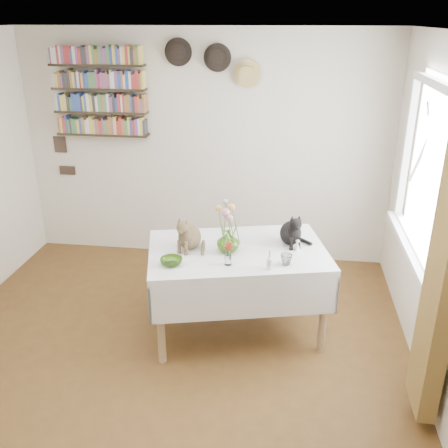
# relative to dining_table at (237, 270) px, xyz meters

# --- Properties ---
(room) EXTENTS (4.08, 4.58, 2.58)m
(room) POSITION_rel_dining_table_xyz_m (-0.53, -0.75, 0.66)
(room) COLOR brown
(room) RESTS_ON ground
(window) EXTENTS (0.12, 1.52, 1.32)m
(window) POSITION_rel_dining_table_xyz_m (1.44, 0.05, 0.80)
(window) COLOR white
(window) RESTS_ON room
(curtain) EXTENTS (0.12, 0.38, 2.10)m
(curtain) POSITION_rel_dining_table_xyz_m (1.37, -0.87, 0.56)
(curtain) COLOR brown
(curtain) RESTS_ON room
(dining_table) EXTENTS (1.65, 1.27, 0.79)m
(dining_table) POSITION_rel_dining_table_xyz_m (0.00, 0.00, 0.00)
(dining_table) COLOR white
(dining_table) RESTS_ON room
(tabby_cat) EXTENTS (0.28, 0.31, 0.31)m
(tabby_cat) POSITION_rel_dining_table_xyz_m (-0.40, -0.03, 0.35)
(tabby_cat) COLOR brown
(tabby_cat) RESTS_ON dining_table
(black_cat) EXTENTS (0.27, 0.31, 0.30)m
(black_cat) POSITION_rel_dining_table_xyz_m (0.43, 0.17, 0.34)
(black_cat) COLOR black
(black_cat) RESTS_ON dining_table
(flower_vase) EXTENTS (0.23, 0.23, 0.19)m
(flower_vase) POSITION_rel_dining_table_xyz_m (-0.07, -0.06, 0.29)
(flower_vase) COLOR #7DB33D
(flower_vase) RESTS_ON dining_table
(green_bowl) EXTENTS (0.20, 0.20, 0.05)m
(green_bowl) POSITION_rel_dining_table_xyz_m (-0.48, -0.35, 0.22)
(green_bowl) COLOR #7DB33D
(green_bowl) RESTS_ON dining_table
(drinking_glass) EXTENTS (0.10, 0.10, 0.09)m
(drinking_glass) POSITION_rel_dining_table_xyz_m (0.41, -0.23, 0.24)
(drinking_glass) COLOR white
(drinking_glass) RESTS_ON dining_table
(candlestick) EXTENTS (0.05, 0.05, 0.17)m
(candlestick) POSITION_rel_dining_table_xyz_m (0.28, -0.32, 0.25)
(candlestick) COLOR white
(candlestick) RESTS_ON dining_table
(berry_jar) EXTENTS (0.05, 0.05, 0.22)m
(berry_jar) POSITION_rel_dining_table_xyz_m (-0.04, -0.29, 0.29)
(berry_jar) COLOR white
(berry_jar) RESTS_ON dining_table
(porcelain_figurine) EXTENTS (0.05, 0.05, 0.10)m
(porcelain_figurine) POSITION_rel_dining_table_xyz_m (0.49, 0.05, 0.24)
(porcelain_figurine) COLOR white
(porcelain_figurine) RESTS_ON dining_table
(flower_bouquet) EXTENTS (0.17, 0.12, 0.39)m
(flower_bouquet) POSITION_rel_dining_table_xyz_m (-0.07, -0.05, 0.54)
(flower_bouquet) COLOR #4C7233
(flower_bouquet) RESTS_ON flower_vase
(bookshelf_unit) EXTENTS (1.00, 0.16, 0.91)m
(bookshelf_unit) POSITION_rel_dining_table_xyz_m (-1.63, 1.41, 1.25)
(bookshelf_unit) COLOR #2E2516
(bookshelf_unit) RESTS_ON room
(wall_hats) EXTENTS (0.98, 0.09, 0.48)m
(wall_hats) POSITION_rel_dining_table_xyz_m (-0.41, 1.44, 1.57)
(wall_hats) COLOR black
(wall_hats) RESTS_ON room
(wall_art_plaques) EXTENTS (0.21, 0.02, 0.44)m
(wall_art_plaques) POSITION_rel_dining_table_xyz_m (-2.16, 1.48, 0.53)
(wall_art_plaques) COLOR #38281E
(wall_art_plaques) RESTS_ON room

